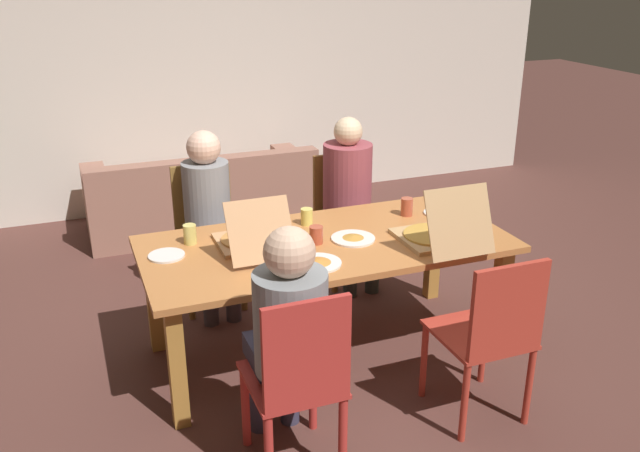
# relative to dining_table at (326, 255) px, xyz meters

# --- Properties ---
(ground_plane) EXTENTS (20.00, 20.00, 0.00)m
(ground_plane) POSITION_rel_dining_table_xyz_m (0.00, 0.00, -0.64)
(ground_plane) COLOR brown
(back_wall) EXTENTS (7.04, 0.12, 2.99)m
(back_wall) POSITION_rel_dining_table_xyz_m (0.00, 2.99, 0.85)
(back_wall) COLOR silver
(back_wall) RESTS_ON ground
(dining_table) EXTENTS (2.12, 0.99, 0.73)m
(dining_table) POSITION_rel_dining_table_xyz_m (0.00, 0.00, 0.00)
(dining_table) COLOR #BB733B
(dining_table) RESTS_ON ground
(chair_0) EXTENTS (0.41, 0.45, 0.96)m
(chair_0) POSITION_rel_dining_table_xyz_m (-0.51, -0.96, -0.12)
(chair_0) COLOR #BB312B
(chair_0) RESTS_ON ground
(person_0) EXTENTS (0.33, 0.50, 1.21)m
(person_0) POSITION_rel_dining_table_xyz_m (-0.51, -0.81, 0.08)
(person_0) COLOR #37354B
(person_0) RESTS_ON ground
(chair_1) EXTENTS (0.42, 0.38, 0.97)m
(chair_1) POSITION_rel_dining_table_xyz_m (-0.51, 0.93, -0.12)
(chair_1) COLOR olive
(chair_1) RESTS_ON ground
(person_1) EXTENTS (0.31, 0.48, 1.24)m
(person_1) POSITION_rel_dining_table_xyz_m (-0.51, 0.80, 0.09)
(person_1) COLOR #423841
(person_1) RESTS_ON ground
(chair_2) EXTENTS (0.39, 0.41, 0.92)m
(chair_2) POSITION_rel_dining_table_xyz_m (0.51, 0.96, -0.16)
(chair_2) COLOR #905F29
(chair_2) RESTS_ON ground
(person_2) EXTENTS (0.35, 0.50, 1.23)m
(person_2) POSITION_rel_dining_table_xyz_m (0.51, 0.84, 0.09)
(person_2) COLOR #303937
(person_2) RESTS_ON ground
(chair_3) EXTENTS (0.43, 0.45, 0.94)m
(chair_3) POSITION_rel_dining_table_xyz_m (0.51, -0.93, -0.11)
(chair_3) COLOR #B83729
(chair_3) RESTS_ON ground
(pizza_box_0) EXTENTS (0.39, 0.54, 0.39)m
(pizza_box_0) POSITION_rel_dining_table_xyz_m (0.59, -0.25, 0.14)
(pizza_box_0) COLOR tan
(pizza_box_0) RESTS_ON dining_table
(pizza_box_1) EXTENTS (0.35, 0.53, 0.33)m
(pizza_box_1) POSITION_rel_dining_table_xyz_m (-0.43, 0.08, 0.14)
(pizza_box_1) COLOR tan
(pizza_box_1) RESTS_ON dining_table
(plate_0) EXTENTS (0.20, 0.20, 0.01)m
(plate_0) POSITION_rel_dining_table_xyz_m (0.84, 0.15, 0.09)
(plate_0) COLOR white
(plate_0) RESTS_ON dining_table
(plate_1) EXTENTS (0.25, 0.25, 0.03)m
(plate_1) POSITION_rel_dining_table_xyz_m (-0.16, -0.28, 0.10)
(plate_1) COLOR white
(plate_1) RESTS_ON dining_table
(plate_2) EXTENTS (0.26, 0.26, 0.03)m
(plate_2) POSITION_rel_dining_table_xyz_m (0.15, -0.03, 0.10)
(plate_2) COLOR white
(plate_2) RESTS_ON dining_table
(plate_3) EXTENTS (0.20, 0.20, 0.01)m
(plate_3) POSITION_rel_dining_table_xyz_m (-0.90, 0.11, 0.09)
(plate_3) COLOR white
(plate_3) RESTS_ON dining_table
(drinking_glass_0) EXTENTS (0.07, 0.07, 0.10)m
(drinking_glass_0) POSITION_rel_dining_table_xyz_m (-0.01, 0.29, 0.14)
(drinking_glass_0) COLOR #DACD5C
(drinking_glass_0) RESTS_ON dining_table
(drinking_glass_1) EXTENTS (0.08, 0.08, 0.11)m
(drinking_glass_1) POSITION_rel_dining_table_xyz_m (0.63, 0.21, 0.15)
(drinking_glass_1) COLOR #B54E35
(drinking_glass_1) RESTS_ON dining_table
(drinking_glass_2) EXTENTS (0.07, 0.07, 0.11)m
(drinking_glass_2) POSITION_rel_dining_table_xyz_m (-0.74, 0.25, 0.15)
(drinking_glass_2) COLOR #DCCD67
(drinking_glass_2) RESTS_ON dining_table
(drinking_glass_3) EXTENTS (0.08, 0.08, 0.10)m
(drinking_glass_3) POSITION_rel_dining_table_xyz_m (-0.06, -0.01, 0.14)
(drinking_glass_3) COLOR #B5492F
(drinking_glass_3) RESTS_ON dining_table
(couch) EXTENTS (1.95, 0.81, 0.71)m
(couch) POSITION_rel_dining_table_xyz_m (-0.27, 2.30, -0.37)
(couch) COLOR #9D6A59
(couch) RESTS_ON ground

